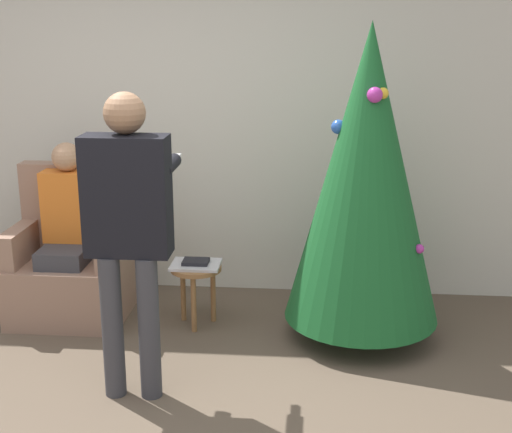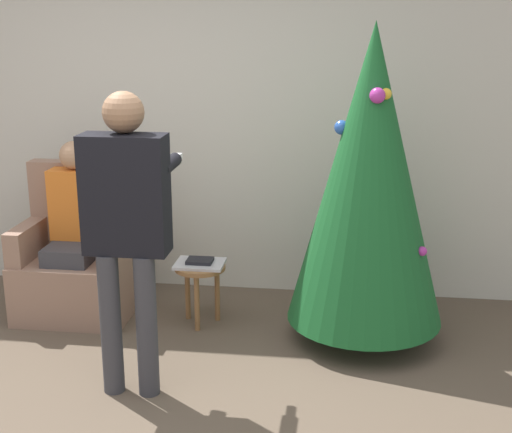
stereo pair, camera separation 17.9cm
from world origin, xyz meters
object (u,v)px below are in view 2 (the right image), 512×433
(person_standing, at_px, (126,216))
(side_stool, at_px, (200,276))
(person_seated, at_px, (74,222))
(christmas_tree, at_px, (369,177))
(armchair, at_px, (79,263))

(person_standing, relative_size, side_stool, 3.97)
(person_seated, distance_m, person_standing, 1.27)
(person_seated, xyz_separation_m, side_stool, (0.91, -0.07, -0.33))
(person_standing, height_order, side_stool, person_standing)
(christmas_tree, bearing_deg, side_stool, 175.06)
(armchair, distance_m, person_seated, 0.32)
(christmas_tree, xyz_separation_m, person_standing, (-1.32, -0.83, -0.07))
(armchair, bearing_deg, person_seated, -90.00)
(christmas_tree, height_order, person_seated, christmas_tree)
(armchair, height_order, person_seated, person_seated)
(armchair, height_order, person_standing, person_standing)
(side_stool, bearing_deg, christmas_tree, -4.94)
(christmas_tree, distance_m, person_seated, 2.08)
(person_standing, bearing_deg, christmas_tree, 32.10)
(christmas_tree, bearing_deg, person_seated, 175.37)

